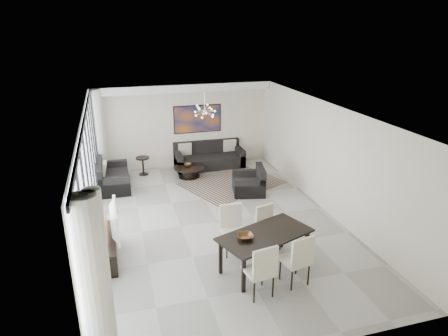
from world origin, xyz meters
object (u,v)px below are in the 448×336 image
object	(u,v)px
tv_console	(106,248)
dining_table	(265,237)
sofa_main	(209,159)
coffee_table	(189,171)
television	(110,221)

from	to	relation	value
tv_console	dining_table	distance (m)	3.44
sofa_main	tv_console	bearing A→B (deg)	-125.20
tv_console	sofa_main	bearing A→B (deg)	54.80
coffee_table	sofa_main	distance (m)	1.18
sofa_main	television	xyz separation A→B (m)	(-3.40, -4.97, 0.55)
dining_table	coffee_table	bearing A→B (deg)	95.05
sofa_main	dining_table	size ratio (longest dim) A/B	1.12
coffee_table	television	size ratio (longest dim) A/B	0.85
coffee_table	sofa_main	size ratio (longest dim) A/B	0.43
tv_console	dining_table	bearing A→B (deg)	-21.80
dining_table	television	bearing A→B (deg)	156.10
tv_console	coffee_table	bearing A→B (deg)	57.77
television	dining_table	size ratio (longest dim) A/B	0.56
tv_console	dining_table	xyz separation A→B (m)	(3.17, -1.27, 0.46)
sofa_main	tv_console	distance (m)	6.17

